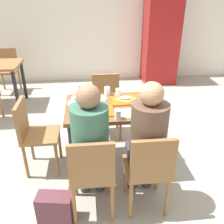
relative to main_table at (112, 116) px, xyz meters
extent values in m
cube|color=#9E998E|center=(0.00, 0.00, -0.66)|extent=(10.00, 10.00, 0.02)
cube|color=silver|center=(0.00, 3.20, 0.75)|extent=(10.00, 0.10, 2.80)
cube|color=brown|center=(0.00, 0.00, 0.10)|extent=(1.01, 0.72, 0.04)
cylinder|color=black|center=(-0.45, -0.30, -0.29)|extent=(0.06, 0.06, 0.74)
cylinder|color=black|center=(0.45, -0.30, -0.29)|extent=(0.06, 0.06, 0.74)
cylinder|color=black|center=(-0.45, 0.30, -0.29)|extent=(0.06, 0.06, 0.74)
cylinder|color=black|center=(0.45, 0.30, -0.29)|extent=(0.06, 0.06, 0.74)
cube|color=olive|center=(-0.25, -0.66, -0.20)|extent=(0.40, 0.40, 0.03)
cube|color=olive|center=(-0.25, -0.84, 0.01)|extent=(0.38, 0.04, 0.40)
cylinder|color=olive|center=(-0.42, -0.49, -0.44)|extent=(0.04, 0.04, 0.44)
cylinder|color=olive|center=(-0.08, -0.49, -0.44)|extent=(0.04, 0.04, 0.44)
cylinder|color=olive|center=(-0.42, -0.83, -0.44)|extent=(0.04, 0.04, 0.44)
cylinder|color=olive|center=(-0.08, -0.83, -0.44)|extent=(0.04, 0.04, 0.44)
cube|color=olive|center=(0.25, -0.66, -0.20)|extent=(0.40, 0.40, 0.03)
cube|color=olive|center=(0.25, -0.84, 0.01)|extent=(0.38, 0.04, 0.40)
cylinder|color=olive|center=(0.08, -0.49, -0.44)|extent=(0.04, 0.04, 0.44)
cylinder|color=olive|center=(0.42, -0.49, -0.44)|extent=(0.04, 0.04, 0.44)
cylinder|color=olive|center=(0.08, -0.83, -0.44)|extent=(0.04, 0.04, 0.44)
cylinder|color=olive|center=(0.42, -0.83, -0.44)|extent=(0.04, 0.04, 0.44)
cube|color=olive|center=(0.00, 0.66, -0.20)|extent=(0.40, 0.40, 0.03)
cube|color=olive|center=(0.00, 0.84, 0.01)|extent=(0.38, 0.04, 0.40)
cylinder|color=olive|center=(0.17, 0.49, -0.44)|extent=(0.04, 0.04, 0.44)
cylinder|color=olive|center=(-0.17, 0.49, -0.44)|extent=(0.04, 0.04, 0.44)
cylinder|color=olive|center=(0.17, 0.83, -0.44)|extent=(0.04, 0.04, 0.44)
cylinder|color=olive|center=(-0.17, 0.83, -0.44)|extent=(0.04, 0.04, 0.44)
cube|color=olive|center=(-0.81, 0.00, -0.20)|extent=(0.40, 0.40, 0.03)
cube|color=olive|center=(-0.99, 0.00, 0.01)|extent=(0.04, 0.38, 0.40)
cylinder|color=olive|center=(-0.64, 0.17, -0.44)|extent=(0.04, 0.04, 0.44)
cylinder|color=olive|center=(-0.64, -0.17, -0.44)|extent=(0.04, 0.04, 0.44)
cylinder|color=olive|center=(-0.98, 0.17, -0.44)|extent=(0.04, 0.04, 0.44)
cylinder|color=olive|center=(-0.98, -0.17, -0.44)|extent=(0.04, 0.04, 0.44)
cylinder|color=#383842|center=(-0.33, -0.43, -0.42)|extent=(0.10, 0.10, 0.47)
cylinder|color=#383842|center=(-0.17, -0.43, -0.42)|extent=(0.10, 0.10, 0.47)
cube|color=#383842|center=(-0.25, -0.53, -0.14)|extent=(0.32, 0.28, 0.10)
cylinder|color=#386651|center=(-0.25, -0.64, 0.17)|extent=(0.32, 0.32, 0.52)
sphere|color=#8C664C|center=(-0.25, -0.64, 0.52)|extent=(0.20, 0.20, 0.20)
cylinder|color=#383842|center=(0.17, -0.43, -0.42)|extent=(0.10, 0.10, 0.47)
cylinder|color=#383842|center=(0.33, -0.43, -0.42)|extent=(0.10, 0.10, 0.47)
cube|color=#383842|center=(0.25, -0.53, -0.14)|extent=(0.32, 0.28, 0.10)
cylinder|color=brown|center=(0.25, -0.64, 0.17)|extent=(0.32, 0.32, 0.52)
sphere|color=tan|center=(0.25, -0.64, 0.52)|extent=(0.20, 0.20, 0.20)
cube|color=#D85914|center=(-0.18, -0.13, 0.13)|extent=(0.37, 0.27, 0.02)
cube|color=#D85914|center=(0.18, 0.11, 0.13)|extent=(0.37, 0.27, 0.02)
cylinder|color=white|center=(-0.15, 0.20, 0.13)|extent=(0.22, 0.22, 0.01)
cylinder|color=white|center=(0.15, -0.20, 0.13)|extent=(0.22, 0.22, 0.01)
pyramid|color=#C68C47|center=(-0.20, -0.15, 0.15)|extent=(0.23, 0.23, 0.01)
ellipsoid|color=#4C7233|center=(-0.20, -0.15, 0.16)|extent=(0.16, 0.16, 0.01)
pyramid|color=#C68C47|center=(0.17, 0.14, 0.15)|extent=(0.20, 0.15, 0.01)
ellipsoid|color=#D8C67F|center=(0.17, 0.14, 0.16)|extent=(0.14, 0.11, 0.01)
cylinder|color=white|center=(-0.03, 0.31, 0.17)|extent=(0.07, 0.07, 0.10)
cylinder|color=white|center=(0.03, -0.31, 0.17)|extent=(0.07, 0.07, 0.10)
cylinder|color=white|center=(-0.40, 0.05, 0.17)|extent=(0.07, 0.07, 0.10)
cylinder|color=white|center=(0.10, 0.24, 0.17)|extent=(0.07, 0.07, 0.10)
cylinder|color=#B7BCC6|center=(0.43, 0.02, 0.18)|extent=(0.07, 0.07, 0.12)
cylinder|color=red|center=(-0.33, 0.20, 0.20)|extent=(0.06, 0.06, 0.16)
sphere|color=silver|center=(-0.43, -0.02, 0.17)|extent=(0.10, 0.10, 0.10)
cube|color=#592D38|center=(-0.60, -0.76, -0.51)|extent=(0.34, 0.21, 0.28)
cube|color=maroon|center=(1.35, 2.85, 0.30)|extent=(0.70, 0.60, 1.90)
cylinder|color=black|center=(-1.46, 1.57, -0.29)|extent=(0.06, 0.06, 0.74)
cylinder|color=black|center=(-1.46, 2.15, -0.29)|extent=(0.06, 0.06, 0.74)
cylinder|color=olive|center=(-1.68, 1.38, -0.44)|extent=(0.04, 0.04, 0.44)
cube|color=olive|center=(-1.85, 2.51, -0.20)|extent=(0.40, 0.40, 0.03)
cube|color=olive|center=(-1.85, 2.69, 0.01)|extent=(0.38, 0.04, 0.40)
cylinder|color=olive|center=(-1.68, 2.34, -0.44)|extent=(0.04, 0.04, 0.44)
cylinder|color=olive|center=(-1.68, 2.68, -0.44)|extent=(0.04, 0.04, 0.44)
cylinder|color=olive|center=(-2.02, 2.68, -0.44)|extent=(0.04, 0.04, 0.44)
camera|label=1|loc=(-0.25, -2.40, 1.27)|focal=39.11mm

